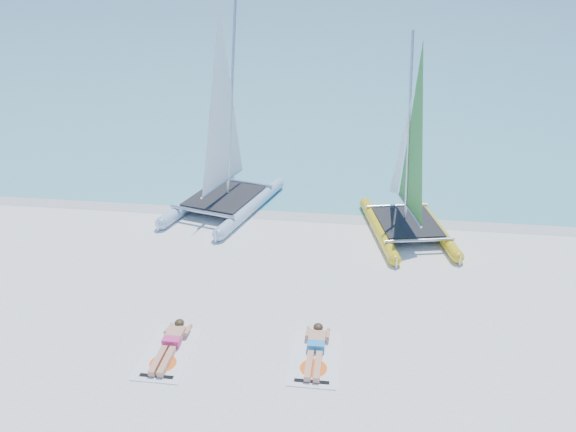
# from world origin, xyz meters

# --- Properties ---
(ground) EXTENTS (140.00, 140.00, 0.00)m
(ground) POSITION_xyz_m (0.00, 0.00, 0.00)
(ground) COLOR white
(ground) RESTS_ON ground
(sea) EXTENTS (140.00, 115.00, 0.01)m
(sea) POSITION_xyz_m (0.00, 63.00, 0.01)
(sea) COLOR #79C2CA
(sea) RESTS_ON ground
(wet_sand_strip) EXTENTS (140.00, 1.40, 0.01)m
(wet_sand_strip) POSITION_xyz_m (0.00, 5.50, 0.00)
(wet_sand_strip) COLOR beige
(wet_sand_strip) RESTS_ON ground
(catamaran_blue) EXTENTS (3.60, 5.45, 6.83)m
(catamaran_blue) POSITION_xyz_m (-3.48, 5.68, 2.04)
(catamaran_blue) COLOR silver
(catamaran_blue) RESTS_ON ground
(catamaran_yellow) EXTENTS (2.98, 4.83, 5.99)m
(catamaran_yellow) POSITION_xyz_m (2.34, 4.87, 1.89)
(catamaran_yellow) COLOR gold
(catamaran_yellow) RESTS_ON ground
(towel_a) EXTENTS (1.00, 1.85, 0.02)m
(towel_a) POSITION_xyz_m (-2.93, -2.07, 0.01)
(towel_a) COLOR white
(towel_a) RESTS_ON ground
(sunbather_a) EXTENTS (0.37, 1.73, 0.26)m
(sunbather_a) POSITION_xyz_m (-2.93, -1.88, 0.12)
(sunbather_a) COLOR tan
(sunbather_a) RESTS_ON towel_a
(towel_b) EXTENTS (1.00, 1.85, 0.02)m
(towel_b) POSITION_xyz_m (0.17, -1.82, 0.01)
(towel_b) COLOR white
(towel_b) RESTS_ON ground
(sunbather_b) EXTENTS (0.37, 1.73, 0.26)m
(sunbather_b) POSITION_xyz_m (0.17, -1.63, 0.12)
(sunbather_b) COLOR tan
(sunbather_b) RESTS_ON towel_b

